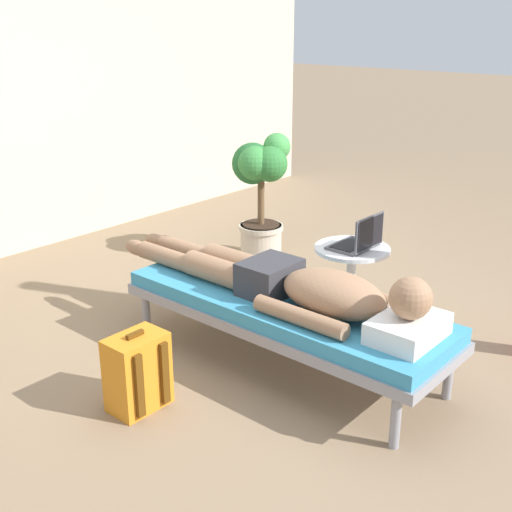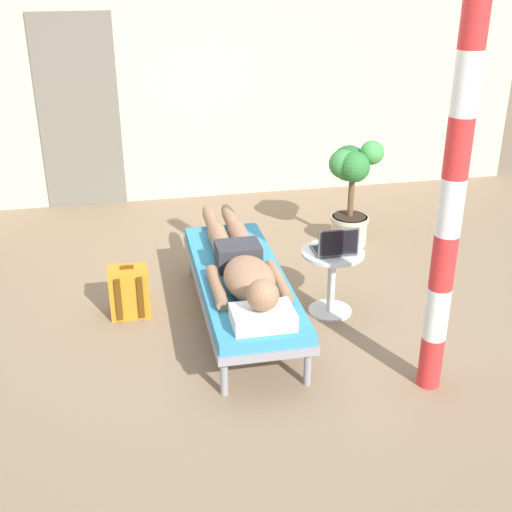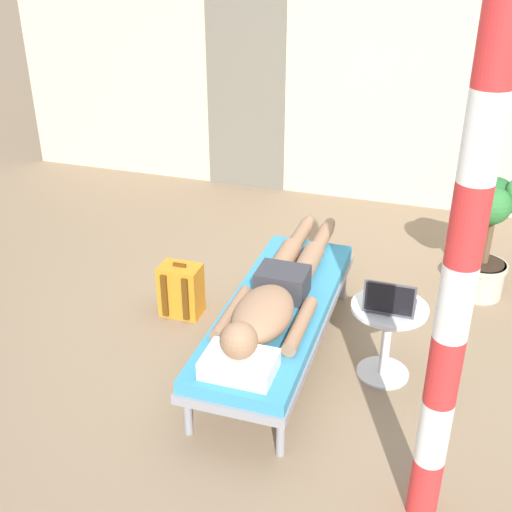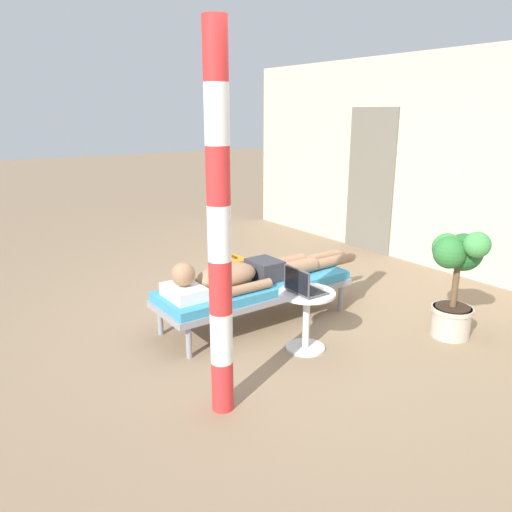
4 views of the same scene
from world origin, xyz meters
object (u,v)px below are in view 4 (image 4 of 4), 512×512
(potted_plant, at_px, (456,272))
(porch_post, at_px, (219,233))
(person_reclining, at_px, (248,273))
(side_table, at_px, (306,310))
(laptop, at_px, (303,286))
(backpack, at_px, (234,275))
(lounge_chair, at_px, (255,288))

(potted_plant, bearing_deg, porch_post, -95.51)
(porch_post, bearing_deg, person_reclining, 138.14)
(porch_post, bearing_deg, side_table, 108.15)
(person_reclining, height_order, potted_plant, potted_plant)
(laptop, height_order, backpack, laptop)
(person_reclining, distance_m, potted_plant, 1.86)
(laptop, bearing_deg, porch_post, -70.99)
(side_table, distance_m, laptop, 0.23)
(backpack, xyz_separation_m, porch_post, (1.89, -1.33, 1.05))
(potted_plant, xyz_separation_m, porch_post, (-0.22, -2.30, 0.63))
(porch_post, bearing_deg, lounge_chair, 135.77)
(laptop, relative_size, backpack, 0.73)
(laptop, height_order, potted_plant, potted_plant)
(potted_plant, bearing_deg, backpack, -155.36)
(side_table, height_order, potted_plant, potted_plant)
(side_table, xyz_separation_m, laptop, (0.00, -0.05, 0.23))
(side_table, relative_size, laptop, 1.69)
(lounge_chair, relative_size, backpack, 4.60)
(backpack, xyz_separation_m, potted_plant, (2.11, 0.97, 0.42))
(side_table, height_order, backpack, side_table)
(person_reclining, relative_size, porch_post, 0.87)
(potted_plant, bearing_deg, side_table, -114.54)
(lounge_chair, distance_m, potted_plant, 1.82)
(lounge_chair, height_order, backpack, backpack)
(lounge_chair, distance_m, backpack, 0.89)
(side_table, distance_m, potted_plant, 1.39)
(lounge_chair, bearing_deg, side_table, 1.71)
(laptop, distance_m, potted_plant, 1.41)
(person_reclining, xyz_separation_m, backpack, (-0.83, 0.38, -0.32))
(person_reclining, distance_m, side_table, 0.74)
(backpack, bearing_deg, potted_plant, 24.64)
(backpack, distance_m, porch_post, 2.54)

